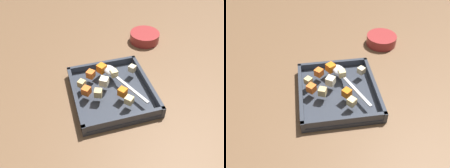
{
  "view_description": "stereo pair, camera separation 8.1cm",
  "coord_description": "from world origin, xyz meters",
  "views": [
    {
      "loc": [
        -0.57,
        0.18,
        0.61
      ],
      "look_at": [
        0.0,
        0.01,
        0.05
      ],
      "focal_mm": 38.94,
      "sensor_mm": 36.0,
      "label": 1
    },
    {
      "loc": [
        -0.59,
        0.1,
        0.61
      ],
      "look_at": [
        0.0,
        0.01,
        0.05
      ],
      "focal_mm": 38.94,
      "sensor_mm": 36.0,
      "label": 2
    }
  ],
  "objects": [
    {
      "name": "serving_spoon",
      "position": [
        0.06,
        -0.01,
        0.05
      ],
      "size": [
        0.22,
        0.11,
        0.02
      ],
      "rotation": [
        0.0,
        0.0,
        3.54
      ],
      "color": "silver",
      "rests_on": "baking_dish"
    },
    {
      "name": "carrot_chunk_near_spoon",
      "position": [
        -0.05,
        -0.01,
        0.05
      ],
      "size": [
        0.04,
        0.04,
        0.03
      ],
      "primitive_type": "cube",
      "rotation": [
        0.0,
        0.0,
        0.68
      ],
      "color": "orange",
      "rests_on": "baking_dish"
    },
    {
      "name": "small_prep_bowl",
      "position": [
        0.29,
        -0.22,
        0.02
      ],
      "size": [
        0.13,
        0.13,
        0.04
      ],
      "primitive_type": "cylinder",
      "color": "maroon",
      "rests_on": "ground_plane"
    },
    {
      "name": "potato_chunk_under_handle",
      "position": [
        -0.09,
        -0.02,
        0.05
      ],
      "size": [
        0.03,
        0.03,
        0.02
      ],
      "primitive_type": "cube",
      "rotation": [
        0.0,
        0.0,
        5.43
      ],
      "color": "#E0CC89",
      "rests_on": "baking_dish"
    },
    {
      "name": "carrot_chunk_far_right",
      "position": [
        0.09,
        0.03,
        0.06
      ],
      "size": [
        0.04,
        0.04,
        0.03
      ],
      "primitive_type": "cube",
      "rotation": [
        0.0,
        0.0,
        2.14
      ],
      "color": "orange",
      "rests_on": "baking_dish"
    },
    {
      "name": "potato_chunk_heap_side",
      "position": [
        0.02,
        0.04,
        0.06
      ],
      "size": [
        0.04,
        0.04,
        0.03
      ],
      "primitive_type": "cube",
      "rotation": [
        0.0,
        0.0,
        2.56
      ],
      "color": "beige",
      "rests_on": "baking_dish"
    },
    {
      "name": "carrot_chunk_mid_left",
      "position": [
        0.07,
        0.07,
        0.05
      ],
      "size": [
        0.04,
        0.04,
        0.03
      ],
      "primitive_type": "cube",
      "rotation": [
        0.0,
        0.0,
        3.96
      ],
      "color": "orange",
      "rests_on": "baking_dish"
    },
    {
      "name": "potato_chunk_rim_edge",
      "position": [
        0.05,
        -0.01,
        0.05
      ],
      "size": [
        0.03,
        0.03,
        0.02
      ],
      "primitive_type": "cube",
      "rotation": [
        0.0,
        0.0,
        4.83
      ],
      "color": "#E0CC89",
      "rests_on": "baking_dish"
    },
    {
      "name": "potato_chunk_mid_right",
      "position": [
        -0.03,
        0.07,
        0.05
      ],
      "size": [
        0.03,
        0.03,
        0.02
      ],
      "primitive_type": "cube",
      "rotation": [
        0.0,
        0.0,
        4.32
      ],
      "color": "tan",
      "rests_on": "baking_dish"
    },
    {
      "name": "baking_dish",
      "position": [
        0.0,
        0.01,
        0.01
      ],
      "size": [
        0.29,
        0.27,
        0.04
      ],
      "color": "#333842",
      "rests_on": "ground_plane"
    },
    {
      "name": "carrot_chunk_far_left",
      "position": [
        -0.01,
        0.1,
        0.05
      ],
      "size": [
        0.04,
        0.04,
        0.03
      ],
      "primitive_type": "cube",
      "rotation": [
        0.0,
        0.0,
        3.97
      ],
      "color": "orange",
      "rests_on": "baking_dish"
    },
    {
      "name": "ground_plane",
      "position": [
        0.0,
        0.0,
        0.0
      ],
      "size": [
        4.0,
        4.0,
        0.0
      ],
      "primitive_type": "plane",
      "color": "brown"
    },
    {
      "name": "potato_chunk_near_right",
      "position": [
        0.06,
        -0.08,
        0.05
      ],
      "size": [
        0.03,
        0.03,
        0.02
      ],
      "primitive_type": "cube",
      "rotation": [
        0.0,
        0.0,
        3.81
      ],
      "color": "beige",
      "rests_on": "baking_dish"
    },
    {
      "name": "potato_chunk_front_center",
      "position": [
        0.03,
        0.11,
        0.05
      ],
      "size": [
        0.03,
        0.03,
        0.02
      ],
      "primitive_type": "cube",
      "rotation": [
        0.0,
        0.0,
        0.76
      ],
      "color": "tan",
      "rests_on": "baking_dish"
    }
  ]
}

